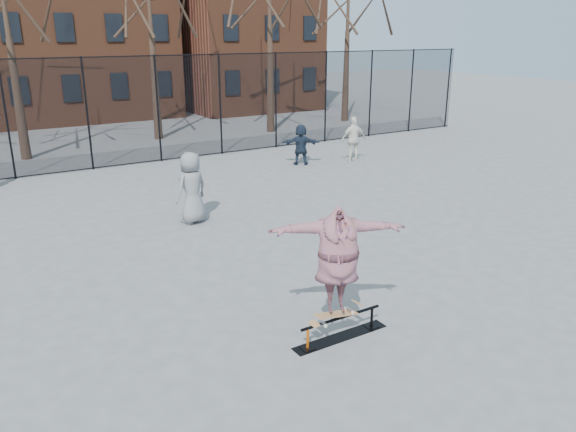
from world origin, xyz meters
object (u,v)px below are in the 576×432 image
skate_rail (341,329)px  bystander_extra (192,188)px  bystander_navy (301,145)px  skater (338,262)px  skateboard (336,315)px  bystander_white (354,139)px

skate_rail → bystander_extra: bystander_extra is taller
skate_rail → bystander_navy: 12.70m
skater → bystander_navy: skater is taller
skater → bystander_navy: size_ratio=1.41×
skater → bystander_navy: bearing=84.1°
skate_rail → skateboard: bearing=180.0°
skateboard → bystander_extra: bearing=86.9°
bystander_white → bystander_extra: size_ratio=0.92×
bystander_white → skateboard: bearing=62.5°
skateboard → bystander_extra: bystander_extra is taller
skater → bystander_extra: skater is taller
bystander_navy → bystander_extra: bearing=66.2°
skate_rail → bystander_navy: bearing=59.7°
skate_rail → skater: (-0.11, 0.00, 1.22)m
skate_rail → bystander_white: bystander_white is taller
bystander_white → bystander_navy: bearing=-5.2°
skate_rail → bystander_white: (8.41, 10.34, 0.71)m
skate_rail → bystander_navy: size_ratio=1.15×
skate_rail → skateboard: (-0.11, 0.00, 0.29)m
bystander_navy → bystander_extra: 7.42m
bystander_white → bystander_extra: (-8.14, -3.56, 0.08)m
skater → bystander_white: bearing=75.3°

